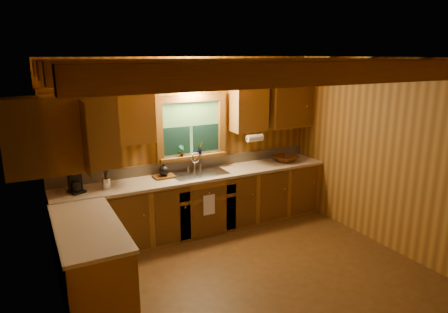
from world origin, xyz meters
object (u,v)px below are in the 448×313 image
at_px(cutting_board, 164,177).
at_px(coffee_maker, 75,181).
at_px(sink, 199,177).
at_px(wicker_basket, 286,159).

bearing_deg(cutting_board, coffee_maker, -178.05).
distance_m(sink, coffee_maker, 1.75).
xyz_separation_m(coffee_maker, cutting_board, (1.22, 0.06, -0.13)).
xyz_separation_m(sink, cutting_board, (-0.53, 0.06, 0.06)).
bearing_deg(sink, cutting_board, 173.29).
bearing_deg(coffee_maker, sink, -22.59).
xyz_separation_m(cutting_board, wicker_basket, (2.08, -0.10, 0.04)).
height_order(sink, wicker_basket, sink).
bearing_deg(wicker_basket, cutting_board, 177.38).
xyz_separation_m(coffee_maker, wicker_basket, (3.30, -0.03, -0.10)).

